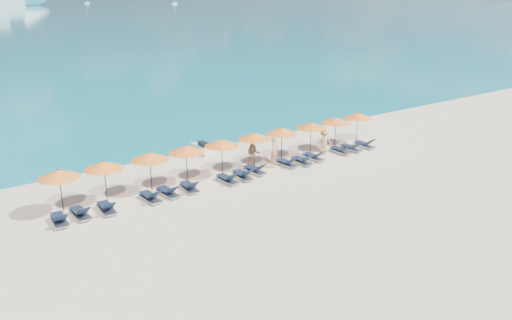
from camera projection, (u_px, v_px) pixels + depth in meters
ground at (288, 195)px, 27.06m from camera, size 1400.00×1400.00×0.00m
sailboat_near at (87, 3)px, 557.60m from camera, size 5.38×1.79×9.86m
sailboat_far at (174, 3)px, 533.50m from camera, size 5.98×1.99×10.96m
jetski at (203, 148)px, 34.19m from camera, size 0.89×2.17×0.76m
beachgoer_a at (275, 152)px, 31.18m from camera, size 0.85×0.75×1.95m
beachgoer_b at (253, 154)px, 31.22m from camera, size 0.96×0.89×1.73m
beachgoer_c at (324, 142)px, 33.60m from camera, size 1.29×0.90×1.82m
umbrella_0 at (59, 174)px, 24.37m from camera, size 2.10×2.10×2.28m
umbrella_1 at (104, 165)px, 25.61m from camera, size 2.10×2.10×2.28m
umbrella_2 at (150, 156)px, 27.02m from camera, size 2.10×2.10×2.28m
umbrella_3 at (186, 149)px, 28.28m from camera, size 2.10×2.10×2.28m
umbrella_4 at (222, 143)px, 29.50m from camera, size 2.10×2.10×2.28m
umbrella_5 at (254, 136)px, 30.91m from camera, size 2.10×2.10×2.28m
umbrella_6 at (282, 131)px, 32.07m from camera, size 2.10×2.10×2.28m
umbrella_7 at (311, 125)px, 33.40m from camera, size 2.10×2.10×2.28m
umbrella_8 at (336, 120)px, 34.73m from camera, size 2.10×2.10×2.28m
umbrella_9 at (358, 115)px, 36.11m from camera, size 2.10×2.10×2.28m
lounger_0 at (59, 219)px, 23.62m from camera, size 0.75×1.74×0.66m
lounger_1 at (80, 213)px, 24.32m from camera, size 0.70×1.73×0.66m
lounger_2 at (107, 207)px, 24.92m from camera, size 0.71×1.73×0.66m
lounger_3 at (150, 197)px, 26.25m from camera, size 0.69×1.72×0.66m
lounger_4 at (168, 192)px, 26.91m from camera, size 0.79×1.75×0.66m
lounger_5 at (189, 187)px, 27.61m from camera, size 0.78×1.75×0.66m
lounger_6 at (227, 179)px, 28.79m from camera, size 0.67×1.72×0.66m
lounger_7 at (243, 175)px, 29.40m from camera, size 0.77×1.75×0.66m
lounger_8 at (255, 170)px, 30.29m from camera, size 0.77×1.75×0.66m
lounger_9 at (287, 163)px, 31.54m from camera, size 0.73×1.74×0.66m
lounger_10 at (302, 161)px, 31.94m from camera, size 0.68×1.72×0.66m
lounger_11 at (314, 156)px, 32.76m from camera, size 0.73×1.74×0.66m
lounger_12 at (341, 150)px, 34.09m from camera, size 0.63×1.70×0.66m
lounger_13 at (352, 148)px, 34.64m from camera, size 0.76×1.74×0.66m
lounger_14 at (365, 144)px, 35.41m from camera, size 0.66×1.71×0.66m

